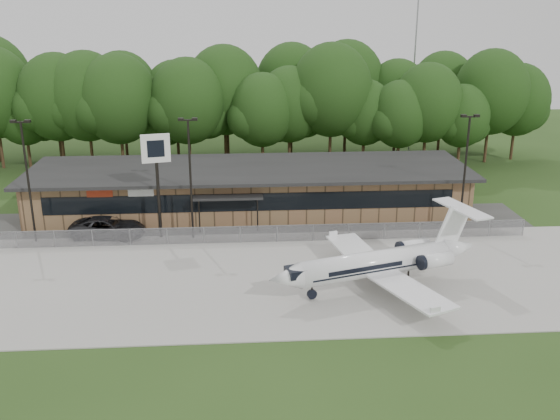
{
  "coord_description": "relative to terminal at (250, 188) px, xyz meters",
  "views": [
    {
      "loc": [
        -1.09,
        -33.17,
        18.86
      ],
      "look_at": [
        2.05,
        12.0,
        3.84
      ],
      "focal_mm": 40.0,
      "sensor_mm": 36.0,
      "label": 1
    }
  ],
  "objects": [
    {
      "name": "treeline",
      "position": [
        0.0,
        18.06,
        5.32
      ],
      "size": [
        72.0,
        12.0,
        15.0
      ],
      "primitive_type": null,
      "color": "#1A3310",
      "rests_on": "ground"
    },
    {
      "name": "radio_mast",
      "position": [
        22.0,
        24.06,
        10.32
      ],
      "size": [
        0.2,
        0.2,
        25.0
      ],
      "primitive_type": "cylinder",
      "color": "gray",
      "rests_on": "ground"
    },
    {
      "name": "light_pole_right",
      "position": [
        18.0,
        -7.44,
        3.8
      ],
      "size": [
        1.55,
        0.3,
        10.23
      ],
      "color": "black",
      "rests_on": "ground"
    },
    {
      "name": "ground",
      "position": [
        0.0,
        -23.94,
        -2.18
      ],
      "size": [
        160.0,
        160.0,
        0.0
      ],
      "primitive_type": "plane",
      "color": "#264117",
      "rests_on": "ground"
    },
    {
      "name": "suv",
      "position": [
        -12.2,
        -6.65,
        -1.31
      ],
      "size": [
        6.5,
        3.55,
        1.73
      ],
      "primitive_type": "imported",
      "rotation": [
        0.0,
        0.0,
        1.46
      ],
      "color": "#2F2F31",
      "rests_on": "ground"
    },
    {
      "name": "terminal",
      "position": [
        0.0,
        0.0,
        0.0
      ],
      "size": [
        41.0,
        11.65,
        4.3
      ],
      "color": "brown",
      "rests_on": "ground"
    },
    {
      "name": "light_pole_mid",
      "position": [
        -5.0,
        -7.44,
        3.8
      ],
      "size": [
        1.55,
        0.3,
        10.23
      ],
      "color": "black",
      "rests_on": "ground"
    },
    {
      "name": "parking_lot",
      "position": [
        0.0,
        -4.44,
        -2.15
      ],
      "size": [
        50.0,
        9.0,
        0.06
      ],
      "primitive_type": "cube",
      "color": "#383835",
      "rests_on": "ground"
    },
    {
      "name": "apron",
      "position": [
        0.0,
        -15.94,
        -2.14
      ],
      "size": [
        64.0,
        18.0,
        0.08
      ],
      "primitive_type": "cube",
      "color": "#9E9B93",
      "rests_on": "ground"
    },
    {
      "name": "business_jet",
      "position": [
        8.62,
        -18.18,
        -0.27
      ],
      "size": [
        15.65,
        14.04,
        5.32
      ],
      "rotation": [
        0.0,
        0.0,
        0.3
      ],
      "color": "white",
      "rests_on": "ground"
    },
    {
      "name": "fence",
      "position": [
        0.0,
        -8.94,
        -1.4
      ],
      "size": [
        46.0,
        0.04,
        1.52
      ],
      "color": "gray",
      "rests_on": "ground"
    },
    {
      "name": "light_pole_left",
      "position": [
        -18.0,
        -7.44,
        3.8
      ],
      "size": [
        1.55,
        0.3,
        10.23
      ],
      "color": "black",
      "rests_on": "ground"
    },
    {
      "name": "pole_sign",
      "position": [
        -7.71,
        -7.14,
        4.63
      ],
      "size": [
        2.33,
        0.77,
        8.9
      ],
      "rotation": [
        0.0,
        0.0,
        0.22
      ],
      "color": "black",
      "rests_on": "ground"
    }
  ]
}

